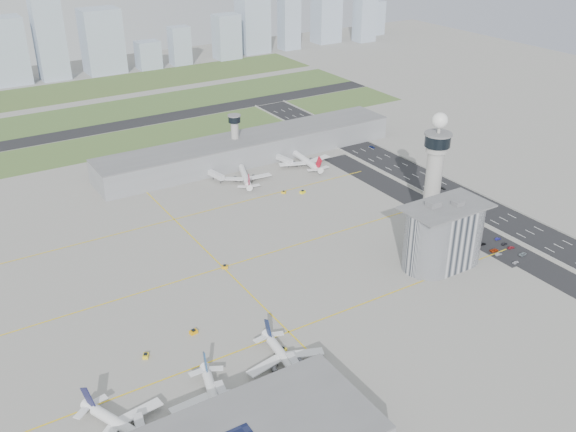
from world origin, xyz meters
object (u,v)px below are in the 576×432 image
airplane_near_c (286,356)px  tug_5 (303,192)px  control_tower (435,168)px  car_lot_6 (523,254)px  airplane_near_b (215,396)px  car_lot_1 (498,254)px  admin_building (443,235)px  airplane_far_b (304,156)px  tug_2 (283,349)px  jet_bridge_far_0 (210,174)px  car_lot_5 (463,234)px  tug_0 (146,355)px  airplane_far_a (245,172)px  car_hw_1 (443,188)px  car_lot_8 (505,244)px  car_hw_2 (372,147)px  airplane_near_a (123,422)px  car_lot_2 (494,250)px  jet_bridge_near_1 (230,413)px  tug_3 (225,267)px  tug_4 (284,192)px  car_lot_11 (474,228)px  car_lot_7 (511,247)px  tug_1 (194,332)px  car_lot_0 (516,262)px  car_lot_10 (479,231)px  jet_bridge_near_2 (304,382)px  car_lot_9 (498,239)px  jet_bridge_far_1 (277,158)px  car_lot_3 (483,244)px  car_lot_4 (467,236)px  secondary_tower (235,134)px

airplane_near_c → tug_5: bearing=150.2°
control_tower → car_lot_6: (20.13, -46.41, -34.39)m
airplane_near_b → car_lot_1: airplane_near_b is taller
admin_building → airplane_far_b: 142.20m
tug_2 → car_lot_6: (140.64, 0.78, -0.22)m
jet_bridge_far_0 → car_lot_5: bearing=20.0°
tug_0 → car_lot_5: bearing=-147.2°
control_tower → airplane_far_a: control_tower is taller
tug_5 → car_hw_1: size_ratio=0.87×
car_lot_8 → car_hw_2: (30.28, 146.29, 0.00)m
airplane_near_a → car_lot_2: bearing=71.9°
jet_bridge_near_1 → tug_3: (43.42, 90.01, -1.99)m
tug_4 → car_lot_11: size_ratio=0.64×
car_lot_7 → tug_0: bearing=93.6°
tug_1 → car_lot_2: (156.59, -18.02, -0.26)m
car_lot_0 → car_lot_10: car_lot_0 is taller
jet_bridge_near_2 → car_lot_5: bearing=-58.3°
admin_building → car_lot_9: admin_building is taller
car_lot_1 → car_hw_2: size_ratio=0.86×
tug_4 → car_lot_1: bearing=-106.8°
jet_bridge_far_1 → tug_0: size_ratio=4.64×
tug_1 → car_hw_1: bearing=96.4°
car_lot_10 → car_lot_11: (-0.05, 3.71, 0.03)m
airplane_near_a → car_lot_11: (208.10, 42.82, -4.88)m
jet_bridge_far_0 → car_lot_6: size_ratio=2.98×
jet_bridge_far_1 → tug_0: bearing=-55.3°
tug_0 → car_lot_2: 179.18m
car_lot_5 → car_lot_11: (9.84, 1.34, -0.04)m
control_tower → car_lot_3: control_tower is taller
tug_0 → tug_2: size_ratio=1.00×
jet_bridge_near_1 → jet_bridge_near_2: bearing=-80.0°
jet_bridge_near_2 → car_hw_1: 196.88m
jet_bridge_far_1 → car_lot_4: size_ratio=3.65×
secondary_tower → car_hw_2: secondary_tower is taller
airplane_near_c → jet_bridge_near_2: bearing=2.1°
car_lot_8 → airplane_near_a: bearing=88.5°
car_lot_2 → car_lot_0: bearing=-176.0°
admin_building → jet_bridge_far_1: admin_building is taller
airplane_near_c → car_hw_1: size_ratio=10.12×
airplane_near_b → tug_2: size_ratio=12.54×
car_lot_7 → tug_2: bearing=102.1°
tug_3 → car_lot_11: (131.90, -34.81, -0.25)m
jet_bridge_far_0 → car_lot_7: 186.17m
tug_3 → car_lot_5: bearing=-80.9°
control_tower → tug_3: control_tower is taller
admin_building → tug_5: bearing=96.9°
car_lot_1 → tug_0: bearing=89.2°
airplane_near_a → car_lot_0: (198.54, 6.78, -4.87)m
car_hw_2 → car_lot_0: bearing=-109.8°
airplane_near_b → jet_bridge_far_1: 230.02m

